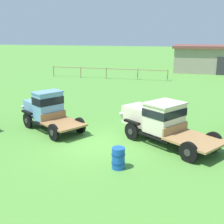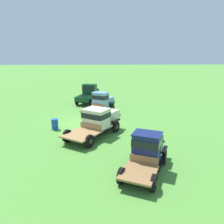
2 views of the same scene
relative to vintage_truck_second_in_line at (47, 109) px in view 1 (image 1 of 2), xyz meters
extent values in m
plane|color=#518E38|center=(3.56, -1.61, -1.13)|extent=(240.00, 240.00, 0.00)
cylinder|color=#997F60|center=(5.12, 19.54, -0.46)|extent=(0.12, 0.12, 1.35)
cylinder|color=#997F60|center=(1.53, 19.54, -0.46)|extent=(0.12, 0.12, 1.35)
cylinder|color=#997F60|center=(-2.33, 19.08, -0.46)|extent=(0.12, 0.12, 1.35)
cylinder|color=#997F60|center=(-5.68, 18.96, -0.46)|extent=(0.12, 0.12, 1.35)
cylinder|color=#997F60|center=(-9.49, 18.99, -0.46)|extent=(0.12, 0.12, 1.35)
cube|color=#997F60|center=(-2.18, 19.26, 0.10)|extent=(14.81, 0.08, 0.10)
cylinder|color=black|center=(-1.13, -0.31, -0.69)|extent=(0.85, 0.60, 0.89)
cylinder|color=#2D2D2D|center=(-1.18, -0.39, -0.69)|extent=(0.28, 0.19, 0.31)
cylinder|color=black|center=(-0.26, 1.14, -0.69)|extent=(0.85, 0.60, 0.89)
cylinder|color=#2D2D2D|center=(-0.21, 1.22, -0.69)|extent=(0.28, 0.19, 0.31)
cylinder|color=black|center=(1.30, -1.77, -0.69)|extent=(0.85, 0.60, 0.89)
cylinder|color=#2D2D2D|center=(1.26, -1.85, -0.69)|extent=(0.28, 0.19, 0.31)
cylinder|color=black|center=(2.17, -0.32, -0.69)|extent=(0.85, 0.60, 0.89)
cylinder|color=#2D2D2D|center=(2.22, -0.23, -0.69)|extent=(0.28, 0.19, 0.31)
cube|color=black|center=(0.41, -0.25, -0.60)|extent=(4.07, 2.95, 0.12)
cube|color=#70A3D1|center=(-0.89, 0.53, -0.10)|extent=(1.90, 1.79, 0.89)
cube|color=silver|center=(-1.51, 0.90, -0.14)|extent=(0.53, 0.83, 0.67)
sphere|color=silver|center=(-1.85, 0.37, -0.08)|extent=(0.20, 0.20, 0.20)
sphere|color=silver|center=(-1.19, 1.45, -0.08)|extent=(0.20, 0.20, 0.20)
cube|color=black|center=(-1.13, -0.31, -0.19)|extent=(0.98, 0.70, 0.12)
cube|color=black|center=(-0.26, 1.14, -0.19)|extent=(0.98, 0.70, 0.12)
cube|color=#70A3D1|center=(0.17, -0.10, 0.23)|extent=(1.58, 1.77, 1.55)
cube|color=black|center=(0.17, -0.10, 0.58)|extent=(1.63, 1.81, 0.43)
cube|color=#70A3D1|center=(0.17, -0.10, 1.05)|extent=(1.70, 1.87, 0.08)
cube|color=black|center=(-0.18, -0.86, -0.62)|extent=(1.21, 0.80, 0.05)
cube|color=black|center=(0.67, 0.56, -0.62)|extent=(1.21, 0.80, 0.05)
cube|color=olive|center=(1.47, -0.88, -0.49)|extent=(2.68, 2.55, 0.10)
cube|color=olive|center=(0.61, -0.36, -0.26)|extent=(0.89, 1.42, 0.44)
cylinder|color=black|center=(5.16, -0.50, -0.68)|extent=(0.85, 0.65, 0.91)
cylinder|color=#2D2D2D|center=(5.11, -0.59, -0.68)|extent=(0.28, 0.20, 0.32)
cylinder|color=black|center=(6.26, 1.13, -0.68)|extent=(0.85, 0.65, 0.91)
cylinder|color=#2D2D2D|center=(6.31, 1.21, -0.68)|extent=(0.28, 0.20, 0.32)
cylinder|color=black|center=(8.08, -2.45, -0.68)|extent=(0.85, 0.65, 0.91)
cylinder|color=#2D2D2D|center=(8.02, -2.54, -0.68)|extent=(0.28, 0.20, 0.32)
cylinder|color=black|center=(9.17, -0.82, -0.68)|extent=(0.85, 0.65, 0.91)
cylinder|color=#2D2D2D|center=(9.23, -0.74, -0.68)|extent=(0.28, 0.20, 0.32)
cube|color=black|center=(7.03, -0.57, -0.59)|extent=(4.78, 3.70, 0.12)
cube|color=beige|center=(5.49, 0.46, -0.04)|extent=(2.22, 2.12, 0.99)
cube|color=silver|center=(4.79, 0.93, -0.09)|extent=(0.65, 0.93, 0.74)
sphere|color=silver|center=(4.37, 0.32, -0.02)|extent=(0.20, 0.20, 0.20)
sphere|color=silver|center=(5.19, 1.55, -0.02)|extent=(0.20, 0.20, 0.20)
cube|color=black|center=(5.16, -0.50, -0.17)|extent=(0.99, 0.75, 0.12)
cube|color=black|center=(6.26, 1.13, -0.17)|extent=(0.99, 0.75, 0.12)
cube|color=beige|center=(6.79, -0.41, 0.17)|extent=(2.10, 2.20, 1.41)
cube|color=black|center=(6.79, -0.41, 0.49)|extent=(2.17, 2.26, 0.39)
cube|color=beige|center=(6.79, -0.41, 0.91)|extent=(2.26, 2.34, 0.08)
cube|color=black|center=(6.37, -1.29, -0.61)|extent=(1.67, 1.18, 0.05)
cube|color=black|center=(7.44, 0.32, -0.61)|extent=(1.67, 1.18, 0.05)
cube|color=#9E7547|center=(8.33, -1.44, -0.48)|extent=(3.07, 2.97, 0.10)
cube|color=#9E7547|center=(7.39, -0.81, -0.25)|extent=(1.11, 1.60, 0.44)
cylinder|color=#1951B2|center=(5.34, -3.87, -0.68)|extent=(0.53, 0.53, 0.91)
cylinder|color=navy|center=(5.34, -3.87, -0.50)|extent=(0.56, 0.56, 0.03)
cylinder|color=navy|center=(5.34, -3.87, -0.86)|extent=(0.56, 0.56, 0.03)
camera|label=1|loc=(8.02, -14.05, 4.19)|focal=45.00mm
camera|label=2|loc=(22.70, -0.02, 4.87)|focal=35.00mm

